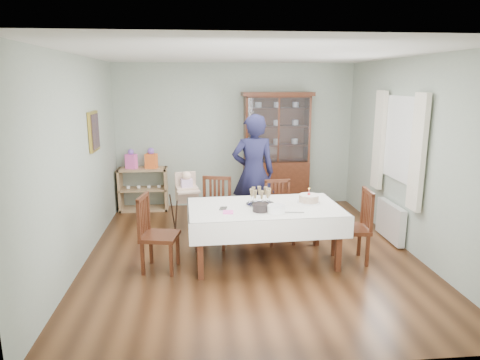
{
  "coord_description": "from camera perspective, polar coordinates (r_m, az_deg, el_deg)",
  "views": [
    {
      "loc": [
        -0.69,
        -5.6,
        2.35
      ],
      "look_at": [
        -0.13,
        0.2,
        1.01
      ],
      "focal_mm": 32.0,
      "sensor_mm": 36.0,
      "label": 1
    }
  ],
  "objects": [
    {
      "name": "woman",
      "position": [
        6.8,
        1.8,
        0.93
      ],
      "size": [
        0.7,
        0.47,
        1.88
      ],
      "primitive_type": "imported",
      "rotation": [
        0.0,
        0.0,
        3.18
      ],
      "color": "black",
      "rests_on": "floor"
    },
    {
      "name": "radiator",
      "position": [
        6.87,
        19.42,
        -5.22
      ],
      "size": [
        0.1,
        0.8,
        0.55
      ],
      "primitive_type": "cube",
      "color": "white",
      "rests_on": "floor"
    },
    {
      "name": "curtain_right",
      "position": [
        7.17,
        18.06,
        5.07
      ],
      "size": [
        0.07,
        0.3,
        1.55
      ],
      "primitive_type": "cube",
      "color": "silver",
      "rests_on": "room_shell"
    },
    {
      "name": "cake_knife",
      "position": [
        5.38,
        7.04,
        -4.31
      ],
      "size": [
        0.29,
        0.06,
        0.01
      ],
      "primitive_type": "cube",
      "rotation": [
        0.0,
        0.0,
        -0.14
      ],
      "color": "silver",
      "rests_on": "dining_table"
    },
    {
      "name": "chair_end_right",
      "position": [
        5.95,
        14.66,
        -7.78
      ],
      "size": [
        0.47,
        0.47,
        0.98
      ],
      "rotation": [
        0.0,
        0.0,
        -1.64
      ],
      "color": "#4A2112",
      "rests_on": "floor"
    },
    {
      "name": "chair_far_left",
      "position": [
        6.32,
        -3.43,
        -6.08
      ],
      "size": [
        0.55,
        0.55,
        0.99
      ],
      "rotation": [
        0.0,
        0.0,
        -0.27
      ],
      "color": "#4A2112",
      "rests_on": "floor"
    },
    {
      "name": "cutlery",
      "position": [
        5.51,
        -2.64,
        -3.82
      ],
      "size": [
        0.14,
        0.18,
        0.01
      ],
      "primitive_type": null,
      "rotation": [
        0.0,
        0.0,
        -0.19
      ],
      "color": "silver",
      "rests_on": "dining_table"
    },
    {
      "name": "dining_table",
      "position": [
        5.74,
        3.23,
        -7.12
      ],
      "size": [
        2.04,
        1.23,
        0.76
      ],
      "rotation": [
        0.0,
        0.0,
        0.04
      ],
      "color": "#4A2112",
      "rests_on": "floor"
    },
    {
      "name": "sideboard",
      "position": [
        8.19,
        -12.75,
        -1.18
      ],
      "size": [
        0.9,
        0.38,
        0.8
      ],
      "color": "tan",
      "rests_on": "floor"
    },
    {
      "name": "room_shell",
      "position": [
        6.21,
        0.95,
        6.94
      ],
      "size": [
        5.0,
        5.0,
        5.0
      ],
      "color": "#9EAA99",
      "rests_on": "floor"
    },
    {
      "name": "birthday_cake",
      "position": [
        5.84,
        9.15,
        -2.5
      ],
      "size": [
        0.3,
        0.3,
        0.21
      ],
      "color": "white",
      "rests_on": "dining_table"
    },
    {
      "name": "curtain_left",
      "position": [
        6.07,
        22.65,
        3.38
      ],
      "size": [
        0.07,
        0.3,
        1.55
      ],
      "primitive_type": "cube",
      "color": "silver",
      "rests_on": "room_shell"
    },
    {
      "name": "picture_frame",
      "position": [
        6.62,
        -18.91,
        6.15
      ],
      "size": [
        0.04,
        0.48,
        0.58
      ],
      "primitive_type": "cube",
      "color": "gold",
      "rests_on": "room_shell"
    },
    {
      "name": "high_chair",
      "position": [
        6.84,
        -7.04,
        -3.84
      ],
      "size": [
        0.52,
        0.52,
        1.0
      ],
      "rotation": [
        0.0,
        0.0,
        0.18
      ],
      "color": "black",
      "rests_on": "floor"
    },
    {
      "name": "floor",
      "position": [
        6.12,
        1.45,
        -9.69
      ],
      "size": [
        5.0,
        5.0,
        0.0
      ],
      "primitive_type": "plane",
      "color": "#593319",
      "rests_on": "ground"
    },
    {
      "name": "gift_bag_pink",
      "position": [
        8.08,
        -14.3,
        2.61
      ],
      "size": [
        0.22,
        0.18,
        0.36
      ],
      "color": "#FF5DBF",
      "rests_on": "sideboard"
    },
    {
      "name": "plate_stack_white",
      "position": [
        5.36,
        4.86,
        -3.87
      ],
      "size": [
        0.27,
        0.27,
        0.1
      ],
      "primitive_type": "cylinder",
      "rotation": [
        0.0,
        0.0,
        -0.25
      ],
      "color": "white",
      "rests_on": "dining_table"
    },
    {
      "name": "napkin_stack",
      "position": [
        5.34,
        -1.59,
        -4.31
      ],
      "size": [
        0.14,
        0.14,
        0.02
      ],
      "primitive_type": "cube",
      "rotation": [
        0.0,
        0.0,
        -0.09
      ],
      "color": "#FF5DBF",
      "rests_on": "dining_table"
    },
    {
      "name": "gift_bag_orange",
      "position": [
        8.03,
        -11.76,
        2.74
      ],
      "size": [
        0.24,
        0.19,
        0.38
      ],
      "color": "orange",
      "rests_on": "sideboard"
    },
    {
      "name": "china_cabinet",
      "position": [
        8.09,
        4.87,
        4.14
      ],
      "size": [
        1.3,
        0.48,
        2.18
      ],
      "color": "#4A2112",
      "rests_on": "floor"
    },
    {
      "name": "window",
      "position": [
        6.63,
        20.7,
        5.15
      ],
      "size": [
        0.04,
        1.02,
        1.22
      ],
      "primitive_type": "cube",
      "color": "white",
      "rests_on": "room_shell"
    },
    {
      "name": "chair_end_left",
      "position": [
        5.6,
        -10.75,
        -8.89
      ],
      "size": [
        0.51,
        0.51,
        0.98
      ],
      "rotation": [
        0.0,
        0.0,
        1.39
      ],
      "color": "#4A2112",
      "rests_on": "floor"
    },
    {
      "name": "champagne_tray",
      "position": [
        5.66,
        2.73,
        -2.67
      ],
      "size": [
        0.38,
        0.38,
        0.23
      ],
      "color": "silver",
      "rests_on": "dining_table"
    },
    {
      "name": "chair_far_right",
      "position": [
        6.47,
        5.29,
        -5.86
      ],
      "size": [
        0.44,
        0.44,
        0.92
      ],
      "rotation": [
        0.0,
        0.0,
        0.08
      ],
      "color": "#4A2112",
      "rests_on": "floor"
    },
    {
      "name": "plate_stack_dark",
      "position": [
        5.4,
        2.75,
        -3.69
      ],
      "size": [
        0.23,
        0.23,
        0.1
      ],
      "primitive_type": "cylinder",
      "rotation": [
        0.0,
        0.0,
        0.12
      ],
      "color": "black",
      "rests_on": "dining_table"
    }
  ]
}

